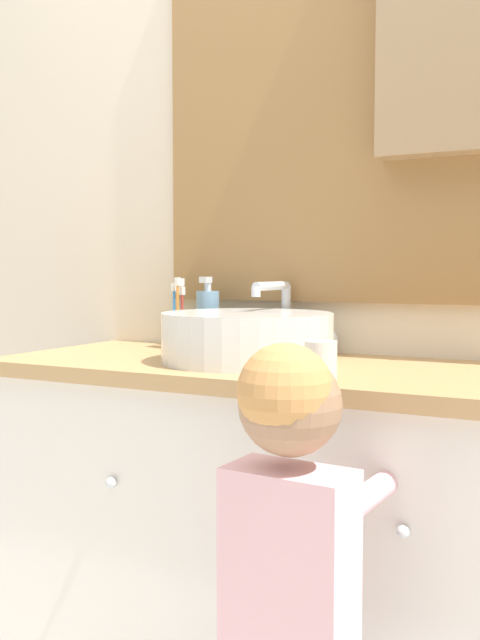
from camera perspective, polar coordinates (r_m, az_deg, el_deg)
The scene contains 7 objects.
wall_back at distance 1.86m, azimuth 8.58°, elevation 10.39°, with size 3.20×0.18×2.50m.
vanity_counter at distance 1.72m, azimuth 4.21°, elevation -18.19°, with size 1.41×0.53×0.88m.
sink_basin at distance 1.64m, azimuth 0.68°, elevation -1.30°, with size 0.40×0.45×0.18m.
toothbrush_holder at distance 1.94m, azimuth -4.91°, elevation -0.76°, with size 0.08×0.08×0.19m.
soap_dispenser at distance 1.88m, azimuth -2.60°, elevation 0.04°, with size 0.06×0.06×0.19m.
child_figure at distance 1.19m, azimuth 4.11°, elevation -21.08°, with size 0.22×0.46×0.98m.
drinking_cup at distance 1.37m, azimuth 6.48°, elevation -3.27°, with size 0.06×0.06×0.08m, color silver.
Camera 1 is at (0.62, -1.13, 1.09)m, focal length 40.00 mm.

